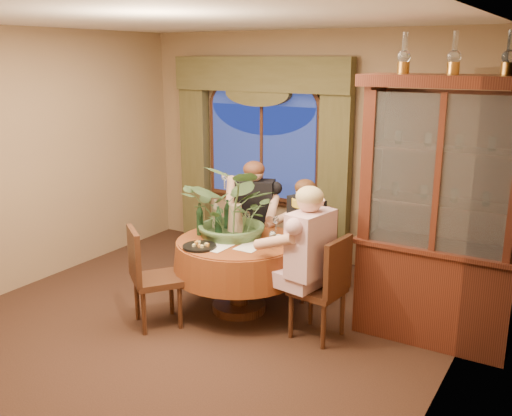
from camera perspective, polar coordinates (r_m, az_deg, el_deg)
The scene contains 35 objects.
floor at distance 5.47m, azimuth -7.05°, elevation -12.29°, with size 5.00×5.00×0.00m, color black.
wall_back at distance 7.08m, azimuth 5.12°, elevation 6.00°, with size 4.50×4.50×0.00m, color #856A4C.
wall_right at distance 4.03m, azimuth 18.41°, elevation -1.57°, with size 5.00×5.00×0.00m, color #856A4C.
ceiling at distance 4.88m, azimuth -8.15°, elevation 18.41°, with size 5.00×5.00×0.00m, color white.
window at distance 7.32m, azimuth 0.61°, elevation 5.55°, with size 1.62×0.10×1.32m, color navy, non-canonical shape.
arched_transom at distance 7.23m, azimuth 0.63°, elevation 11.66°, with size 1.60×0.06×0.44m, color navy, non-canonical shape.
drapery_left at distance 7.86m, azimuth -6.10°, elevation 5.24°, with size 0.38×0.14×2.32m, color #454021.
drapery_right at distance 6.84m, azimuth 7.88°, elevation 3.73°, with size 0.38×0.14×2.32m, color #454021.
swag_valance at distance 7.15m, azimuth 0.30°, elevation 13.23°, with size 2.45×0.16×0.42m, color #454021, non-canonical shape.
dining_table at distance 5.73m, azimuth -1.73°, elevation -6.75°, with size 1.31×1.31×0.75m, color maroon.
china_cabinet at distance 5.17m, azimuth 17.97°, elevation -0.57°, with size 1.45×0.57×2.35m, color #3D1911.
oil_lamp_left at distance 5.11m, azimuth 14.61°, elevation 14.77°, with size 0.11×0.11×0.34m, color #A5722D, non-canonical shape.
oil_lamp_center at distance 5.00m, azimuth 19.23°, elevation 14.44°, with size 0.11×0.11×0.34m, color #A5722D, non-canonical shape.
oil_lamp_right at distance 4.93m, azimuth 24.00°, elevation 14.00°, with size 0.11×0.11×0.34m, color #A5722D, non-canonical shape.
chair_right at distance 5.21m, azimuth 6.17°, elevation -7.88°, with size 0.42×0.42×0.96m, color black.
chair_back_right at distance 6.10m, azimuth 5.19°, elevation -4.40°, with size 0.42×0.42×0.96m, color black.
chair_back at distance 6.54m, azimuth -0.34°, elevation -2.97°, with size 0.42×0.42×0.96m, color black.
chair_front_left at distance 5.49m, azimuth -9.88°, elevation -6.82°, with size 0.42×0.42×0.96m, color black.
person_pink at distance 5.10m, azimuth 5.42°, elevation -5.60°, with size 0.51×0.47×1.42m, color #CCA2AC, non-canonical shape.
person_back at distance 6.40m, azimuth -0.17°, elevation -1.36°, with size 0.50×0.46×1.39m, color black, non-canonical shape.
person_scarf at distance 6.04m, azimuth 4.98°, elevation -3.00°, with size 0.46×0.42×1.28m, color black, non-canonical shape.
stoneware_vase at distance 5.73m, azimuth -2.07°, elevation -1.14°, with size 0.17×0.17×0.31m, color #94765E, non-canonical shape.
centerpiece_plant at distance 5.56m, azimuth -1.99°, elevation 3.47°, with size 1.01×1.12×0.87m, color #405D34.
olive_bowl at distance 5.57m, azimuth -1.78°, elevation -3.05°, with size 0.15×0.15×0.05m, color #4C522A.
cheese_platter at distance 5.39m, azimuth -5.67°, elevation -3.86°, with size 0.32×0.32×0.02m, color black.
wine_bottle_0 at distance 5.73m, azimuth -5.64°, elevation -1.11°, with size 0.07×0.07×0.33m, color black.
wine_bottle_1 at distance 5.84m, azimuth -2.87°, elevation -0.76°, with size 0.07×0.07×0.33m, color black.
wine_bottle_2 at distance 5.85m, azimuth -4.07°, elevation -0.75°, with size 0.07×0.07×0.33m, color tan.
wine_bottle_3 at distance 5.60m, azimuth -3.78°, elevation -1.47°, with size 0.07×0.07×0.33m, color black.
tasting_paper_0 at distance 5.39m, azimuth -0.57°, elevation -3.88°, with size 0.21×0.30×0.00m, color white.
tasting_paper_1 at distance 5.59m, azimuth 2.15°, elevation -3.20°, with size 0.21×0.30×0.00m, color white.
tasting_paper_2 at distance 5.40m, azimuth -3.84°, elevation -3.88°, with size 0.21×0.30×0.00m, color white.
wine_glass_person_pink at distance 5.31m, azimuth 1.66°, elevation -3.22°, with size 0.07×0.07×0.18m, color silver, non-canonical shape.
wine_glass_person_back at distance 5.98m, azimuth -0.89°, elevation -1.11°, with size 0.07×0.07×0.18m, color silver, non-canonical shape.
wine_glass_person_scarf at distance 5.78m, azimuth 2.00°, elevation -1.68°, with size 0.07×0.07×0.18m, color silver, non-canonical shape.
Camera 1 is at (3.04, -3.80, 2.49)m, focal length 40.00 mm.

